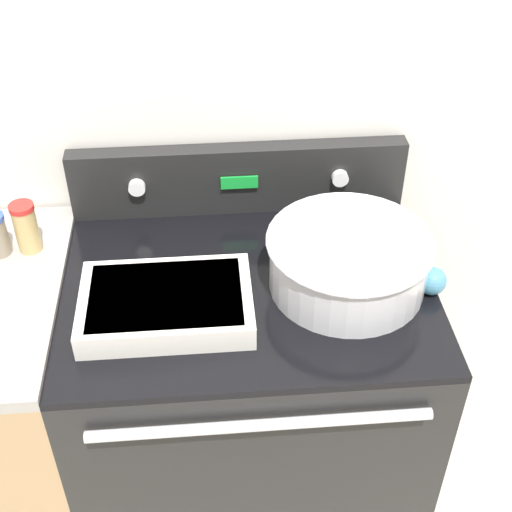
{
  "coord_description": "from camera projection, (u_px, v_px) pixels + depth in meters",
  "views": [
    {
      "loc": [
        -0.08,
        -0.87,
        1.97
      ],
      "look_at": [
        0.02,
        0.33,
        1.0
      ],
      "focal_mm": 50.0,
      "sensor_mm": 36.0,
      "label": 1
    }
  ],
  "objects": [
    {
      "name": "spice_jar_red_cap",
      "position": [
        26.0,
        227.0,
        1.61
      ],
      "size": [
        0.06,
        0.06,
        0.12
      ],
      "color": "tan",
      "rests_on": "side_counter"
    },
    {
      "name": "stove_range",
      "position": [
        249.0,
        417.0,
        1.87
      ],
      "size": [
        0.82,
        0.65,
        0.94
      ],
      "color": "black",
      "rests_on": "ground_plane"
    },
    {
      "name": "mixing_bowl",
      "position": [
        348.0,
        259.0,
        1.52
      ],
      "size": [
        0.36,
        0.36,
        0.13
      ],
      "color": "silver",
      "rests_on": "stove_range"
    },
    {
      "name": "control_panel",
      "position": [
        239.0,
        178.0,
        1.74
      ],
      "size": [
        0.82,
        0.07,
        0.17
      ],
      "color": "black",
      "rests_on": "stove_range"
    },
    {
      "name": "casserole_dish",
      "position": [
        166.0,
        303.0,
        1.47
      ],
      "size": [
        0.36,
        0.24,
        0.06
      ],
      "color": "silver",
      "rests_on": "stove_range"
    },
    {
      "name": "ladle",
      "position": [
        429.0,
        276.0,
        1.55
      ],
      "size": [
        0.06,
        0.26,
        0.06
      ],
      "color": "teal",
      "rests_on": "stove_range"
    },
    {
      "name": "kitchen_wall",
      "position": [
        235.0,
        81.0,
        1.65
      ],
      "size": [
        8.0,
        0.05,
        2.5
      ],
      "color": "silver",
      "rests_on": "ground_plane"
    }
  ]
}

